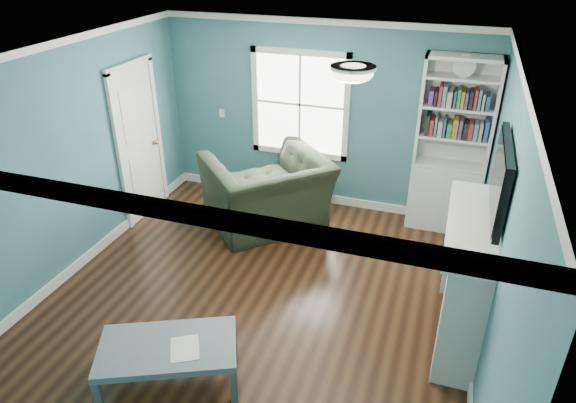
% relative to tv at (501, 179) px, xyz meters
% --- Properties ---
extents(floor, '(5.00, 5.00, 0.00)m').
position_rel_tv_xyz_m(floor, '(-2.20, -0.20, -1.72)').
color(floor, black).
rests_on(floor, ground).
extents(room_walls, '(5.00, 5.00, 5.00)m').
position_rel_tv_xyz_m(room_walls, '(-2.20, -0.20, -0.14)').
color(room_walls, '#31666A').
rests_on(room_walls, ground).
extents(trim, '(4.50, 5.00, 2.60)m').
position_rel_tv_xyz_m(trim, '(-2.20, -0.20, -0.49)').
color(trim, white).
rests_on(trim, ground).
extents(window, '(1.40, 0.06, 1.50)m').
position_rel_tv_xyz_m(window, '(-2.50, 2.29, -0.27)').
color(window, white).
rests_on(window, room_walls).
extents(bookshelf, '(0.90, 0.35, 2.31)m').
position_rel_tv_xyz_m(bookshelf, '(-0.43, 2.10, -0.80)').
color(bookshelf, silver).
rests_on(bookshelf, ground).
extents(fireplace, '(0.44, 1.58, 1.30)m').
position_rel_tv_xyz_m(fireplace, '(-0.12, 0.00, -1.09)').
color(fireplace, black).
rests_on(fireplace, ground).
extents(tv, '(0.06, 1.10, 0.65)m').
position_rel_tv_xyz_m(tv, '(0.00, 0.00, 0.00)').
color(tv, black).
rests_on(tv, fireplace).
extents(door, '(0.12, 0.98, 2.17)m').
position_rel_tv_xyz_m(door, '(-4.42, 1.20, -0.65)').
color(door, silver).
rests_on(door, ground).
extents(ceiling_fixture, '(0.38, 0.38, 0.15)m').
position_rel_tv_xyz_m(ceiling_fixture, '(-1.30, -0.10, 0.82)').
color(ceiling_fixture, white).
rests_on(ceiling_fixture, room_walls).
extents(light_switch, '(0.08, 0.01, 0.12)m').
position_rel_tv_xyz_m(light_switch, '(-3.70, 2.28, -0.52)').
color(light_switch, white).
rests_on(light_switch, room_walls).
extents(recliner, '(1.74, 1.74, 1.30)m').
position_rel_tv_xyz_m(recliner, '(-2.67, 1.40, -1.07)').
color(recliner, black).
rests_on(recliner, ground).
extents(coffee_table, '(1.34, 1.08, 0.43)m').
position_rel_tv_xyz_m(coffee_table, '(-2.50, -1.48, -1.35)').
color(coffee_table, '#4D555C').
rests_on(coffee_table, ground).
extents(paper_sheet, '(0.36, 0.38, 0.00)m').
position_rel_tv_xyz_m(paper_sheet, '(-2.33, -1.47, -1.30)').
color(paper_sheet, white).
rests_on(paper_sheet, coffee_table).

